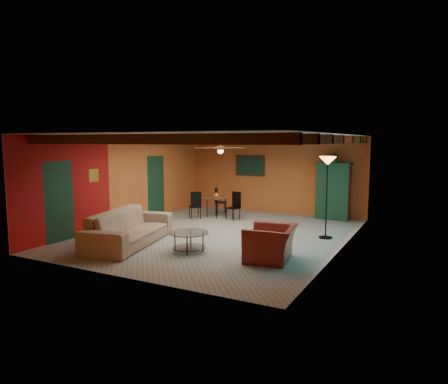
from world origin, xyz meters
The scene contains 11 objects.
room centered at (0.00, 0.11, 2.36)m, with size 6.52×8.01×2.71m.
sofa centered at (-1.49, -1.99, 0.42)m, with size 2.89×1.13×0.84m, color #8F725C.
armchair centered at (2.11, -1.66, 0.37)m, with size 1.15×1.00×0.75m, color maroon.
coffee_table centered at (0.18, -1.89, 0.23)m, with size 0.91×0.91×0.47m, color silver, non-canonical shape.
dining_table centered at (-1.34, 2.20, 0.46)m, with size 1.77×1.77×0.92m, color silver, non-canonical shape.
armoire centered at (2.20, 3.70, 0.89)m, with size 1.02×0.50×1.79m, color maroon.
floor_lamp centered at (2.65, 0.91, 1.08)m, with size 0.44×0.44×2.16m, color black, non-canonical shape.
ceiling_fan centered at (0.00, 0.00, 2.36)m, with size 1.50×1.50×0.44m, color #472614, non-canonical shape.
painting centered at (-0.90, 3.96, 1.65)m, with size 1.05×0.03×0.65m, color black.
potted_plant centered at (2.20, 3.70, 2.04)m, with size 0.45×0.39×0.50m, color #26661E.
vase centered at (-1.34, 2.20, 1.01)m, with size 0.17×0.17×0.18m, color orange.
Camera 1 is at (5.20, -9.72, 2.54)m, focal length 32.96 mm.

